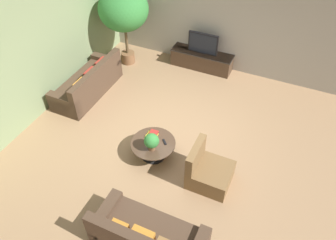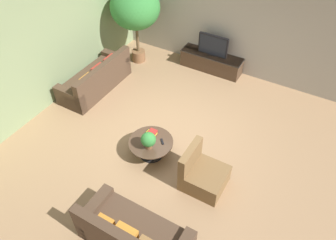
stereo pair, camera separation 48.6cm
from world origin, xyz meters
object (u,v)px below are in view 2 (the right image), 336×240
at_px(potted_palm_tall, 135,9).
at_px(potted_plant_tabletop, 148,140).
at_px(media_console, 211,62).
at_px(couch_by_wall, 96,79).
at_px(television, 213,45).
at_px(couch_near_entry, 134,236).
at_px(coffee_table, 151,145).
at_px(armchair_wicker, 202,175).

relative_size(potted_palm_tall, potted_plant_tabletop, 5.60).
bearing_deg(media_console, couch_by_wall, -134.16).
xyz_separation_m(television, couch_by_wall, (-2.23, -2.30, -0.48)).
height_order(media_console, couch_by_wall, couch_by_wall).
bearing_deg(couch_by_wall, couch_near_entry, 46.73).
xyz_separation_m(television, couch_near_entry, (1.05, -5.38, -0.49)).
xyz_separation_m(coffee_table, potted_plant_tabletop, (0.05, -0.16, 0.34)).
height_order(television, potted_plant_tabletop, television).
distance_m(television, coffee_table, 3.57).
xyz_separation_m(couch_by_wall, potted_palm_tall, (0.20, 1.67, 1.30)).
bearing_deg(couch_by_wall, media_console, 135.84).
distance_m(coffee_table, potted_palm_tall, 3.91).
bearing_deg(potted_palm_tall, television, 17.04).
bearing_deg(armchair_wicker, potted_plant_tabletop, 90.58).
relative_size(couch_by_wall, potted_palm_tall, 0.94).
relative_size(coffee_table, armchair_wicker, 1.08).
relative_size(coffee_table, potted_palm_tall, 0.42).
bearing_deg(couch_near_entry, coffee_table, -65.98).
bearing_deg(television, coffee_table, -86.42).
xyz_separation_m(media_console, couch_by_wall, (-2.23, -2.30, 0.03)).
bearing_deg(potted_palm_tall, couch_by_wall, -96.66).
distance_m(couch_near_entry, armchair_wicker, 1.76).
distance_m(media_console, coffee_table, 3.54).
height_order(television, potted_palm_tall, potted_palm_tall).
bearing_deg(potted_palm_tall, coffee_table, -52.16).
xyz_separation_m(television, potted_plant_tabletop, (0.27, -3.69, -0.16)).
bearing_deg(couch_by_wall, potted_palm_tall, 173.34).
height_order(couch_near_entry, potted_plant_tabletop, couch_near_entry).
bearing_deg(couch_by_wall, coffee_table, 63.30).
bearing_deg(couch_near_entry, potted_plant_tabletop, -65.46).
relative_size(couch_by_wall, potted_plant_tabletop, 5.26).
height_order(television, coffee_table, television).
xyz_separation_m(couch_near_entry, armchair_wicker, (0.43, 1.70, -0.01)).
relative_size(television, couch_near_entry, 0.45).
xyz_separation_m(couch_by_wall, armchair_wicker, (3.71, -1.38, -0.02)).
xyz_separation_m(media_console, armchair_wicker, (1.48, -3.68, 0.02)).
distance_m(couch_near_entry, potted_plant_tabletop, 1.89).
relative_size(couch_by_wall, couch_near_entry, 1.11).
bearing_deg(media_console, potted_plant_tabletop, -85.77).
xyz_separation_m(media_console, couch_near_entry, (1.05, -5.38, 0.03)).
bearing_deg(couch_near_entry, armchair_wicker, -104.20).
distance_m(media_console, armchair_wicker, 3.96).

